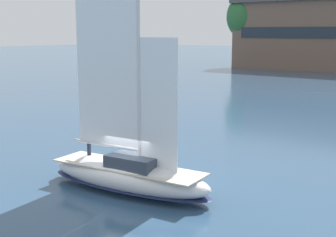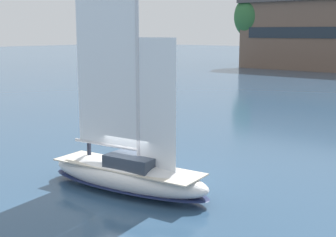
{
  "view_description": "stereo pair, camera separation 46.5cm",
  "coord_description": "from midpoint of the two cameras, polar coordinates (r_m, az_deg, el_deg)",
  "views": [
    {
      "loc": [
        14.43,
        -15.16,
        7.31
      ],
      "look_at": [
        0.0,
        3.0,
        3.0
      ],
      "focal_mm": 50.0,
      "sensor_mm": 36.0,
      "label": 1
    },
    {
      "loc": [
        14.79,
        -14.87,
        7.31
      ],
      "look_at": [
        0.0,
        3.0,
        3.0
      ],
      "focal_mm": 50.0,
      "sensor_mm": 36.0,
      "label": 2
    }
  ],
  "objects": [
    {
      "name": "sailboat_moored_outer_mooring",
      "position": [
        51.95,
        -4.29,
        3.13
      ],
      "size": [
        5.14,
        7.0,
        9.57
      ],
      "color": "#232328",
      "rests_on": "ground"
    },
    {
      "name": "tree_shore_center",
      "position": [
        100.36,
        9.1,
        12.13
      ],
      "size": [
        7.18,
        7.18,
        14.78
      ],
      "color": "#4C3828",
      "rests_on": "ground"
    },
    {
      "name": "sailboat_main",
      "position": [
        21.89,
        -5.52,
        -6.37
      ],
      "size": [
        8.88,
        3.45,
        11.89
      ],
      "color": "silver",
      "rests_on": "ground"
    },
    {
      "name": "ground_plane",
      "position": [
        22.19,
        -5.49,
        -8.75
      ],
      "size": [
        400.0,
        400.0,
        0.0
      ],
      "primitive_type": "plane",
      "color": "#2D4C6B"
    }
  ]
}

